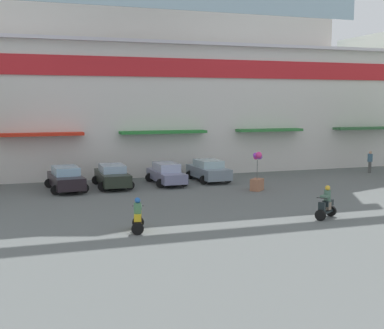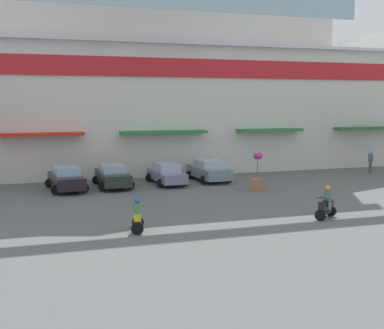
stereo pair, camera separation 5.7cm
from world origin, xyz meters
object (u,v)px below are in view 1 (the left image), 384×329
(scooter_rider_0, at_px, (326,205))
(balloon_vendor_cart, at_px, (257,176))
(parked_car_3, at_px, (208,170))
(pedestrian_0, at_px, (370,160))
(parked_car_0, at_px, (66,178))
(scooter_rider_4, at_px, (138,217))
(parked_car_2, at_px, (166,174))
(parked_car_1, at_px, (112,176))

(scooter_rider_0, bearing_deg, balloon_vendor_cart, 88.39)
(parked_car_3, relative_size, scooter_rider_0, 2.75)
(parked_car_3, height_order, pedestrian_0, pedestrian_0)
(parked_car_0, bearing_deg, scooter_rider_4, -79.68)
(parked_car_3, bearing_deg, scooter_rider_4, -122.23)
(parked_car_2, relative_size, scooter_rider_0, 2.78)
(parked_car_3, height_order, scooter_rider_4, scooter_rider_4)
(scooter_rider_4, bearing_deg, balloon_vendor_cart, 39.39)
(parked_car_1, distance_m, pedestrian_0, 20.35)
(pedestrian_0, bearing_deg, parked_car_3, 179.39)
(parked_car_0, bearing_deg, pedestrian_0, 1.66)
(scooter_rider_4, height_order, pedestrian_0, pedestrian_0)
(pedestrian_0, distance_m, balloon_vendor_cart, 12.76)
(parked_car_0, height_order, pedestrian_0, pedestrian_0)
(scooter_rider_0, bearing_deg, parked_car_1, 123.93)
(scooter_rider_4, bearing_deg, pedestrian_0, 29.82)
(parked_car_2, height_order, pedestrian_0, pedestrian_0)
(scooter_rider_0, distance_m, pedestrian_0, 17.48)
(balloon_vendor_cart, bearing_deg, parked_car_1, 153.78)
(parked_car_0, relative_size, parked_car_2, 1.04)
(parked_car_1, relative_size, balloon_vendor_cart, 1.82)
(parked_car_1, xyz_separation_m, scooter_rider_4, (-0.88, -11.79, -0.14))
(parked_car_1, bearing_deg, pedestrian_0, 1.07)
(scooter_rider_0, height_order, scooter_rider_4, scooter_rider_0)
(parked_car_2, xyz_separation_m, parked_car_3, (3.21, 0.47, 0.03))
(parked_car_3, xyz_separation_m, scooter_rider_0, (1.32, -12.70, -0.10))
(pedestrian_0, height_order, balloon_vendor_cart, balloon_vendor_cart)
(scooter_rider_4, bearing_deg, parked_car_2, 68.96)
(parked_car_2, relative_size, parked_car_3, 1.01)
(scooter_rider_0, distance_m, balloon_vendor_cart, 8.04)
(parked_car_3, relative_size, scooter_rider_4, 2.90)
(parked_car_1, distance_m, parked_car_3, 6.90)
(parked_car_1, distance_m, scooter_rider_4, 11.82)
(parked_car_1, bearing_deg, parked_car_0, -174.32)
(parked_car_3, distance_m, pedestrian_0, 13.47)
(parked_car_2, relative_size, pedestrian_0, 2.56)
(parked_car_1, height_order, parked_car_3, parked_car_3)
(parked_car_0, height_order, balloon_vendor_cart, balloon_vendor_cart)
(parked_car_1, xyz_separation_m, balloon_vendor_cart, (8.42, -4.15, 0.19))
(parked_car_3, bearing_deg, pedestrian_0, -0.61)
(balloon_vendor_cart, bearing_deg, scooter_rider_0, -91.61)
(parked_car_2, distance_m, scooter_rider_4, 12.68)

